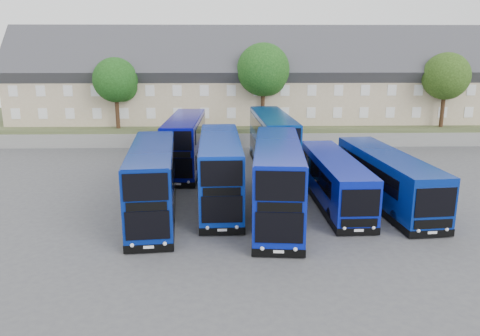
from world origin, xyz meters
The scene contains 15 objects.
ground centered at (0.00, 0.00, 0.00)m, with size 120.00×120.00×0.00m, color #46464B.
retaining_wall centered at (0.00, 24.00, 0.75)m, with size 70.00×0.40×1.50m, color slate.
earth_bank centered at (0.00, 34.00, 1.00)m, with size 80.00×20.00×2.00m, color #434D2B.
terrace_row centered at (3.00, 30.00, 6.60)m, with size 60.00×10.40×11.20m.
dd_front_left centered at (-6.62, 2.16, 2.25)m, with size 3.79×11.71×4.58m.
dd_front_mid centered at (-2.39, 4.61, 2.29)m, with size 3.08×11.83×4.67m.
dd_front_right centered at (1.26, 1.80, 2.39)m, with size 3.80×12.39×4.85m.
dd_rear_left centered at (-5.63, 14.13, 2.31)m, with size 2.98×11.88×4.70m.
dd_rear_right centered at (2.08, 14.37, 2.40)m, with size 3.51×12.40×4.87m.
coach_east_a centered at (5.49, 4.54, 1.62)m, with size 2.89×12.17×3.31m.
coach_east_b centered at (9.13, 4.51, 1.73)m, with size 3.97×13.13×3.54m.
tree_west centered at (-13.85, 25.10, 7.05)m, with size 4.80×4.80×7.65m.
tree_mid centered at (2.15, 25.60, 8.07)m, with size 5.76×5.76×9.18m.
tree_east centered at (22.15, 25.10, 7.39)m, with size 5.12×5.12×8.16m.
tree_far centered at (28.15, 32.10, 7.73)m, with size 5.44×5.44×8.67m.
Camera 1 is at (-1.76, -26.41, 10.54)m, focal length 35.00 mm.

